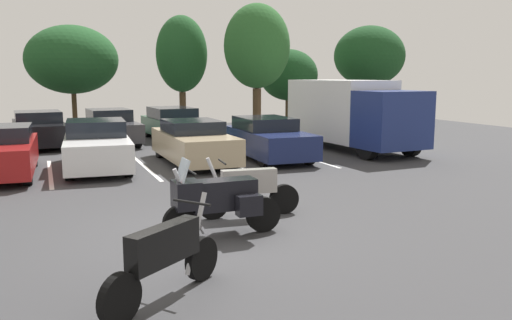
# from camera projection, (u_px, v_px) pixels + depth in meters

# --- Properties ---
(ground) EXTENTS (44.00, 44.00, 0.10)m
(ground) POSITION_uv_depth(u_px,v_px,m) (198.00, 239.00, 9.49)
(ground) COLOR #38383A
(motorcycle_touring) EXTENTS (2.21, 0.97, 1.46)m
(motorcycle_touring) POSITION_uv_depth(u_px,v_px,m) (218.00, 199.00, 9.34)
(motorcycle_touring) COLOR black
(motorcycle_touring) RESTS_ON ground
(motorcycle_second) EXTENTS (1.83, 1.44, 1.26)m
(motorcycle_second) POSITION_uv_depth(u_px,v_px,m) (165.00, 257.00, 6.73)
(motorcycle_second) COLOR black
(motorcycle_second) RESTS_ON ground
(motorcycle_third) EXTENTS (2.15, 0.62, 1.27)m
(motorcycle_third) POSITION_uv_depth(u_px,v_px,m) (248.00, 189.00, 10.76)
(motorcycle_third) COLOR black
(motorcycle_third) RESTS_ON ground
(parking_stripes) EXTENTS (14.24, 5.00, 0.01)m
(parking_stripes) POSITION_uv_depth(u_px,v_px,m) (99.00, 170.00, 16.17)
(parking_stripes) COLOR silver
(parking_stripes) RESTS_ON ground
(car_white) EXTENTS (2.21, 4.92, 1.50)m
(car_white) POSITION_uv_depth(u_px,v_px,m) (97.00, 146.00, 16.35)
(car_white) COLOR white
(car_white) RESTS_ON ground
(car_tan) EXTENTS (1.85, 4.76, 1.42)m
(car_tan) POSITION_uv_depth(u_px,v_px,m) (194.00, 142.00, 17.36)
(car_tan) COLOR tan
(car_tan) RESTS_ON ground
(car_navy) EXTENTS (1.98, 4.55, 1.43)m
(car_navy) POSITION_uv_depth(u_px,v_px,m) (268.00, 139.00, 18.29)
(car_navy) COLOR navy
(car_navy) RESTS_ON ground
(car_far_black) EXTENTS (2.17, 4.70, 1.45)m
(car_far_black) POSITION_uv_depth(u_px,v_px,m) (39.00, 130.00, 21.45)
(car_far_black) COLOR black
(car_far_black) RESTS_ON ground
(car_far_charcoal) EXTENTS (2.11, 4.79, 1.47)m
(car_far_charcoal) POSITION_uv_depth(u_px,v_px,m) (110.00, 127.00, 22.38)
(car_far_charcoal) COLOR #38383D
(car_far_charcoal) RESTS_ON ground
(car_far_green) EXTENTS (2.14, 4.94, 1.46)m
(car_far_green) POSITION_uv_depth(u_px,v_px,m) (173.00, 124.00, 23.79)
(car_far_green) COLOR #235638
(car_far_green) RESTS_ON ground
(box_truck) EXTENTS (2.62, 6.47, 2.71)m
(box_truck) POSITION_uv_depth(u_px,v_px,m) (352.00, 113.00, 20.42)
(box_truck) COLOR navy
(box_truck) RESTS_ON ground
(tree_rear) EXTENTS (3.33, 3.33, 6.45)m
(tree_rear) POSITION_uv_depth(u_px,v_px,m) (257.00, 47.00, 26.37)
(tree_rear) COLOR #4C3823
(tree_rear) RESTS_ON ground
(tree_left) EXTENTS (4.47, 4.47, 6.02)m
(tree_left) POSITION_uv_depth(u_px,v_px,m) (369.00, 56.00, 33.39)
(tree_left) COLOR #4C3823
(tree_left) RESTS_ON ground
(tree_center_right) EXTENTS (4.65, 4.65, 5.44)m
(tree_center_right) POSITION_uv_depth(u_px,v_px,m) (72.00, 60.00, 26.95)
(tree_center_right) COLOR #4C3823
(tree_center_right) RESTS_ON ground
(tree_right) EXTENTS (3.47, 3.47, 4.44)m
(tree_right) POSITION_uv_depth(u_px,v_px,m) (289.00, 75.00, 31.34)
(tree_right) COLOR #4C3823
(tree_right) RESTS_ON ground
(tree_far_right) EXTENTS (2.84, 2.84, 6.18)m
(tree_far_right) POSITION_uv_depth(u_px,v_px,m) (182.00, 54.00, 29.15)
(tree_far_right) COLOR #4C3823
(tree_far_right) RESTS_ON ground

